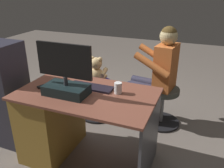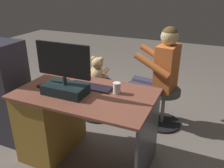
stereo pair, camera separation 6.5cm
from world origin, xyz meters
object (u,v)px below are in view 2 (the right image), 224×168
object	(u,v)px
tv_remote	(45,85)
teddy_bear	(98,70)
office_chair_teddy	(98,96)
cup	(117,88)
desk	(59,118)
person	(158,69)
monitor	(65,79)
keyboard	(90,87)
computer_mouse	(63,82)
visitor_chair	(163,104)

from	to	relation	value
tv_remote	teddy_bear	xyz separation A→B (m)	(-0.14, -0.85, -0.12)
office_chair_teddy	cup	bearing A→B (deg)	127.84
tv_remote	teddy_bear	size ratio (longest dim) A/B	0.45
desk	person	distance (m)	1.24
monitor	office_chair_teddy	size ratio (longest dim) A/B	1.04
desk	office_chair_teddy	xyz separation A→B (m)	(-0.03, -0.81, -0.12)
keyboard	tv_remote	xyz separation A→B (m)	(0.42, 0.13, -0.00)
computer_mouse	person	distance (m)	1.11
visitor_chair	person	xyz separation A→B (m)	(0.09, 0.01, 0.44)
office_chair_teddy	teddy_bear	distance (m)	0.36
computer_mouse	office_chair_teddy	size ratio (longest dim) A/B	0.20
tv_remote	office_chair_teddy	size ratio (longest dim) A/B	0.31
visitor_chair	person	distance (m)	0.45
keyboard	teddy_bear	bearing A→B (deg)	-68.54
cup	person	size ratio (longest dim) A/B	0.08
computer_mouse	tv_remote	world-z (taller)	computer_mouse
teddy_bear	visitor_chair	size ratio (longest dim) A/B	0.69
desk	computer_mouse	size ratio (longest dim) A/B	12.96
computer_mouse	office_chair_teddy	distance (m)	0.87
teddy_bear	visitor_chair	distance (m)	0.90
visitor_chair	keyboard	bearing A→B (deg)	56.31
keyboard	person	bearing A→B (deg)	-119.44
keyboard	tv_remote	distance (m)	0.44
tv_remote	cup	bearing A→B (deg)	-145.90
teddy_bear	desk	bearing A→B (deg)	87.57
cup	computer_mouse	bearing A→B (deg)	0.46
cup	visitor_chair	bearing A→B (deg)	-108.19
tv_remote	person	world-z (taller)	person
tv_remote	teddy_bear	world-z (taller)	teddy_bear
computer_mouse	teddy_bear	xyz separation A→B (m)	(-0.02, -0.73, -0.13)
monitor	person	xyz separation A→B (m)	(-0.59, -1.01, -0.16)
cup	teddy_bear	xyz separation A→B (m)	(0.55, -0.73, -0.16)
desk	keyboard	xyz separation A→B (m)	(-0.32, -0.11, 0.36)
monitor	office_chair_teddy	bearing A→B (deg)	-80.95
desk	visitor_chair	distance (m)	1.27
teddy_bear	visitor_chair	xyz separation A→B (m)	(-0.83, -0.10, -0.35)
office_chair_teddy	teddy_bear	world-z (taller)	teddy_bear
monitor	keyboard	size ratio (longest dim) A/B	1.21
keyboard	desk	bearing A→B (deg)	18.88
monitor	keyboard	bearing A→B (deg)	-124.50
desk	tv_remote	size ratio (longest dim) A/B	8.29
keyboard	office_chair_teddy	size ratio (longest dim) A/B	0.86
monitor	visitor_chair	world-z (taller)	monitor
desk	monitor	distance (m)	0.52
teddy_bear	monitor	bearing A→B (deg)	98.94
cup	visitor_chair	xyz separation A→B (m)	(-0.27, -0.83, -0.51)
desk	person	world-z (taller)	person
cup	keyboard	bearing A→B (deg)	-2.20
keyboard	cup	xyz separation A→B (m)	(-0.27, 0.01, 0.04)
computer_mouse	desk	bearing A→B (deg)	78.12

